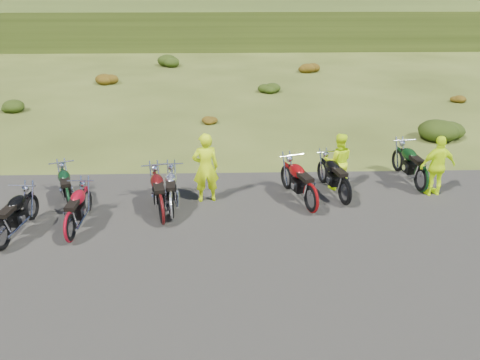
{
  "coord_description": "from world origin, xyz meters",
  "views": [
    {
      "loc": [
        0.39,
        -9.08,
        5.59
      ],
      "look_at": [
        0.69,
        1.6,
        0.85
      ],
      "focal_mm": 35.0,
      "sensor_mm": 36.0,
      "label": 1
    }
  ],
  "objects_px": {
    "motorcycle_3": "(172,219)",
    "motorcycle_7": "(419,192)",
    "person_middle": "(206,169)",
    "motorcycle_0": "(5,250)"
  },
  "relations": [
    {
      "from": "motorcycle_3",
      "to": "motorcycle_7",
      "type": "relative_size",
      "value": 0.93
    },
    {
      "from": "person_middle",
      "to": "motorcycle_0",
      "type": "bearing_deg",
      "value": 17.06
    },
    {
      "from": "motorcycle_0",
      "to": "motorcycle_7",
      "type": "relative_size",
      "value": 0.94
    },
    {
      "from": "motorcycle_3",
      "to": "person_middle",
      "type": "xyz_separation_m",
      "value": [
        0.82,
        0.99,
        0.94
      ]
    },
    {
      "from": "motorcycle_3",
      "to": "motorcycle_7",
      "type": "height_order",
      "value": "motorcycle_7"
    },
    {
      "from": "motorcycle_0",
      "to": "motorcycle_3",
      "type": "height_order",
      "value": "motorcycle_0"
    },
    {
      "from": "motorcycle_0",
      "to": "person_middle",
      "type": "relative_size",
      "value": 1.08
    },
    {
      "from": "motorcycle_0",
      "to": "motorcycle_7",
      "type": "distance_m",
      "value": 10.6
    },
    {
      "from": "person_middle",
      "to": "motorcycle_3",
      "type": "bearing_deg",
      "value": 39.79
    },
    {
      "from": "motorcycle_0",
      "to": "person_middle",
      "type": "height_order",
      "value": "person_middle"
    }
  ]
}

